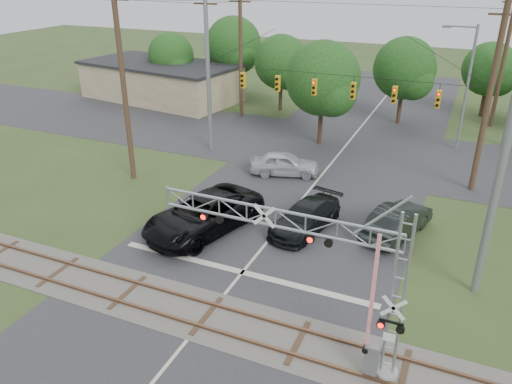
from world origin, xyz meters
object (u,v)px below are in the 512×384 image
at_px(streetlight, 465,82).
at_px(crossing_gantry, 318,265).
at_px(sedan_silver, 285,164).
at_px(commercial_building, 161,81).
at_px(traffic_signal_span, 347,89).
at_px(pickup_black, 204,214).
at_px(car_dark, 305,217).

bearing_deg(streetlight, crossing_gantry, -97.02).
relative_size(sedan_silver, commercial_building, 0.27).
height_order(crossing_gantry, commercial_building, crossing_gantry).
height_order(traffic_signal_span, pickup_black, traffic_signal_span).
relative_size(commercial_building, streetlight, 1.86).
bearing_deg(pickup_black, commercial_building, 144.05).
xyz_separation_m(traffic_signal_span, car_dark, (0.46, -9.33, -4.97)).
relative_size(traffic_signal_span, commercial_building, 1.11).
bearing_deg(pickup_black, streetlight, 75.42).
relative_size(traffic_signal_span, sedan_silver, 4.13).
height_order(crossing_gantry, streetlight, streetlight).
bearing_deg(streetlight, traffic_signal_span, -132.32).
bearing_deg(sedan_silver, car_dark, -167.84).
xyz_separation_m(commercial_building, streetlight, (29.64, -4.03, 3.31)).
bearing_deg(commercial_building, car_dark, -34.20).
distance_m(sedan_silver, streetlight, 15.20).
bearing_deg(traffic_signal_span, sedan_silver, -143.25).
distance_m(traffic_signal_span, commercial_building, 25.77).
relative_size(pickup_black, sedan_silver, 1.52).
bearing_deg(car_dark, crossing_gantry, -57.04).
bearing_deg(sedan_silver, streetlight, -62.27).
bearing_deg(sedan_silver, commercial_building, 36.74).
bearing_deg(sedan_silver, pickup_black, 155.50).
relative_size(crossing_gantry, pickup_black, 1.28).
relative_size(pickup_black, commercial_building, 0.41).
bearing_deg(commercial_building, sedan_silver, -28.22).
height_order(car_dark, commercial_building, commercial_building).
distance_m(car_dark, streetlight, 18.81).
height_order(crossing_gantry, sedan_silver, crossing_gantry).
height_order(pickup_black, commercial_building, commercial_building).
bearing_deg(sedan_silver, traffic_signal_span, -70.10).
height_order(pickup_black, sedan_silver, pickup_black).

